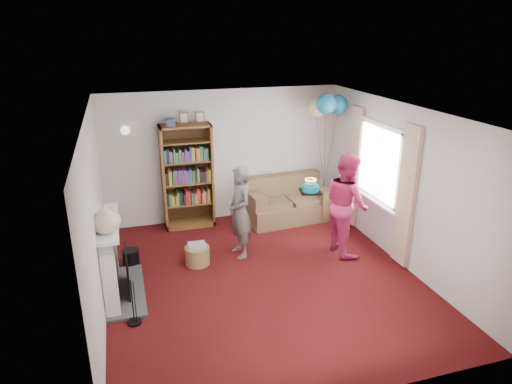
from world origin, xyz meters
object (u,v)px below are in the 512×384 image
object	(u,v)px
bookcase	(187,177)
birthday_cake	(310,188)
person_magenta	(346,204)
sofa	(286,203)
person_striped	(240,212)

from	to	relation	value
bookcase	birthday_cake	size ratio (longest dim) A/B	6.63
bookcase	person_magenta	distance (m)	2.95
sofa	birthday_cake	xyz separation A→B (m)	(-0.10, -1.35, 0.77)
bookcase	person_striped	distance (m)	1.60
sofa	person_magenta	distance (m)	1.73
birthday_cake	person_magenta	bearing A→B (deg)	-23.32
person_striped	person_magenta	size ratio (longest dim) A/B	0.91
person_striped	person_magenta	world-z (taller)	person_magenta
person_striped	bookcase	bearing A→B (deg)	-165.86
person_striped	birthday_cake	size ratio (longest dim) A/B	4.73
bookcase	sofa	distance (m)	1.99
person_striped	birthday_cake	bearing A→B (deg)	75.33
person_magenta	person_striped	bearing A→B (deg)	77.17
person_magenta	birthday_cake	size ratio (longest dim) A/B	5.22
person_magenta	birthday_cake	world-z (taller)	person_magenta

